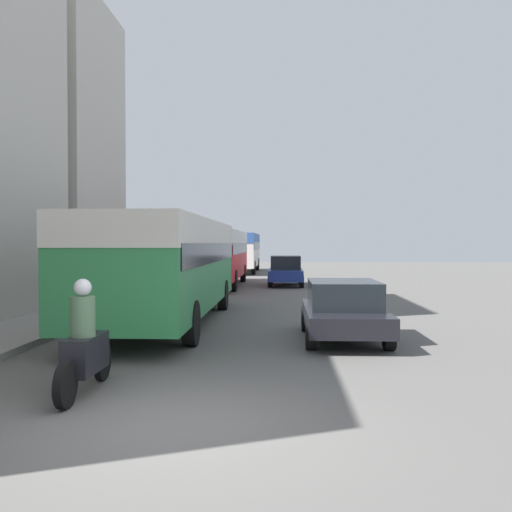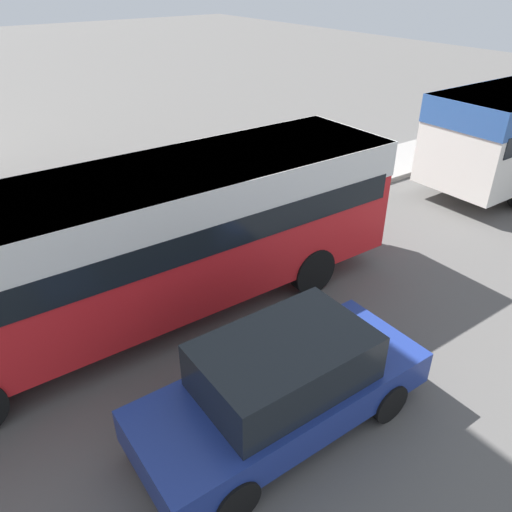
# 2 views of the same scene
# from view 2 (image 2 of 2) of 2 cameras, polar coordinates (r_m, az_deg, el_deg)

# --- Properties ---
(bus_following) EXTENTS (2.52, 10.37, 2.87)m
(bus_following) POSITION_cam_2_polar(r_m,az_deg,el_deg) (8.99, -13.51, 2.69)
(bus_following) COLOR red
(bus_following) RESTS_ON ground_plane
(car_crossing) EXTENTS (1.81, 4.37, 1.58)m
(car_crossing) POSITION_cam_2_polar(r_m,az_deg,el_deg) (7.28, 3.16, -14.36)
(car_crossing) COLOR navy
(car_crossing) RESTS_ON ground_plane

